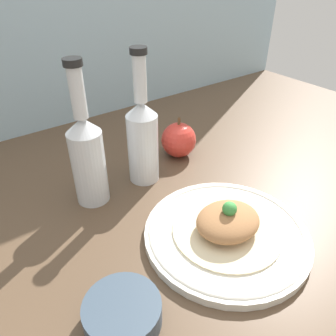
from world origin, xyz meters
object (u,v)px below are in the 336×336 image
Objects in this scene: plate at (226,234)px; apple at (179,140)px; dipping_bowl at (123,313)px; cider_bottle_right at (143,137)px; cider_bottle_left at (87,155)px; plated_food at (228,223)px.

apple reaches higher than plate.
dipping_bowl is at bearing -137.53° from apple.
plate is 21.98cm from dipping_bowl.
cider_bottle_right reaches higher than dipping_bowl.
dipping_bowl is (-8.25, -26.13, -8.27)cm from cider_bottle_left.
apple is at bearing 42.47° from dipping_bowl.
plated_food is 24.27cm from cider_bottle_right.
cider_bottle_left is 28.62cm from dipping_bowl.
apple is at bearing 7.66° from cider_bottle_left.
cider_bottle_right is (-1.57, 23.30, 9.05)cm from plate.
apple is (23.78, 3.20, -5.87)cm from cider_bottle_left.
apple is (10.26, 26.50, 3.18)cm from plate.
plated_food is 1.88× the size of apple.
plated_food is 0.67× the size of cider_bottle_left.
dipping_bowl is (-20.21, -26.13, -8.27)cm from cider_bottle_right.
plated_food is 22.02cm from dipping_bowl.
plated_food is 0.67× the size of cider_bottle_right.
cider_bottle_right is at bearing 0.00° from cider_bottle_left.
plated_food is (0.00, 0.00, 2.43)cm from plate.
cider_bottle_left is (-13.52, 23.30, 9.05)cm from plate.
cider_bottle_right reaches higher than apple.
plate is at bearing -111.17° from apple.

